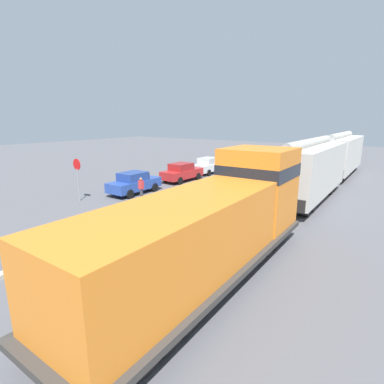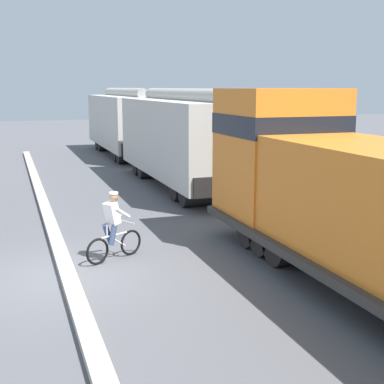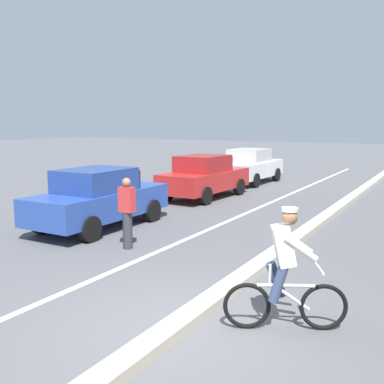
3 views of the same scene
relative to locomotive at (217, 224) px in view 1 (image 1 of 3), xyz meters
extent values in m
plane|color=#56565B|center=(-5.90, 2.47, -1.80)|extent=(120.00, 120.00, 0.00)
cube|color=#B2AD9E|center=(-5.90, 8.47, -1.72)|extent=(0.36, 36.00, 0.16)
cube|color=silver|center=(-8.30, 8.47, -1.79)|extent=(0.14, 36.00, 0.01)
cube|color=orange|center=(0.00, -1.44, 0.10)|extent=(2.70, 9.86, 2.40)
cube|color=orange|center=(0.00, 3.56, 0.65)|extent=(2.80, 2.80, 3.50)
cube|color=black|center=(0.00, 3.56, 1.44)|extent=(2.83, 2.83, 0.56)
cube|color=#383533|center=(0.00, -0.84, -1.10)|extent=(3.10, 11.60, 0.20)
cylinder|color=#4C4947|center=(0.00, -0.84, -1.25)|extent=(1.10, 3.00, 1.10)
cylinder|color=black|center=(0.00, 3.15, -1.30)|extent=(2.40, 1.00, 1.00)
cylinder|color=black|center=(0.00, 2.35, -1.30)|extent=(2.40, 1.00, 1.00)
cylinder|color=black|center=(0.00, 1.55, -1.30)|extent=(2.40, 1.00, 1.00)
cylinder|color=black|center=(0.00, -3.23, -1.30)|extent=(2.40, 1.00, 1.00)
cylinder|color=black|center=(0.00, -4.03, -1.30)|extent=(2.40, 1.00, 1.00)
cylinder|color=black|center=(0.00, -4.83, -1.30)|extent=(2.40, 1.00, 1.00)
cube|color=beige|center=(0.00, 12.16, 0.35)|extent=(2.90, 10.40, 3.10)
cylinder|color=#A4A29C|center=(0.00, 12.16, 2.08)|extent=(0.60, 9.88, 0.60)
cube|color=black|center=(0.00, 17.41, -0.85)|extent=(2.61, 0.10, 0.70)
cube|color=black|center=(0.00, 6.91, -0.85)|extent=(2.61, 0.10, 0.70)
cylinder|color=black|center=(0.00, 15.93, -1.35)|extent=(2.46, 0.90, 0.90)
cylinder|color=black|center=(0.00, 14.83, -1.35)|extent=(2.46, 0.90, 0.90)
cylinder|color=black|center=(0.00, 9.48, -1.35)|extent=(2.46, 0.90, 0.90)
cylinder|color=black|center=(0.00, 8.38, -1.35)|extent=(2.46, 0.90, 0.90)
cube|color=beige|center=(0.00, 23.76, 0.35)|extent=(2.90, 10.40, 3.10)
cylinder|color=#A7A59F|center=(0.00, 23.76, 2.08)|extent=(0.60, 9.88, 0.60)
cube|color=black|center=(0.00, 29.01, -0.85)|extent=(2.61, 0.10, 0.70)
cube|color=black|center=(0.00, 18.51, -0.85)|extent=(2.61, 0.10, 0.70)
cylinder|color=black|center=(0.00, 27.53, -1.35)|extent=(2.46, 0.90, 0.90)
cylinder|color=black|center=(0.00, 26.43, -1.35)|extent=(2.46, 0.90, 0.90)
cylinder|color=black|center=(0.00, 21.08, -1.35)|extent=(2.46, 0.90, 0.90)
cylinder|color=black|center=(0.00, 19.98, -1.35)|extent=(2.46, 0.90, 0.90)
cube|color=#28479E|center=(-10.99, 6.70, -1.13)|extent=(1.74, 4.22, 0.70)
cube|color=navy|center=(-10.99, 6.55, -0.48)|extent=(1.52, 1.91, 0.60)
cube|color=#1E232D|center=(-11.00, 7.55, -0.53)|extent=(1.43, 0.13, 0.51)
cylinder|color=black|center=(-11.81, 7.99, -1.48)|extent=(0.23, 0.64, 0.64)
cylinder|color=black|center=(-10.20, 8.00, -1.48)|extent=(0.23, 0.64, 0.64)
cylinder|color=black|center=(-11.79, 5.39, -1.48)|extent=(0.23, 0.64, 0.64)
cylinder|color=black|center=(-10.18, 5.40, -1.48)|extent=(0.23, 0.64, 0.64)
cube|color=red|center=(-10.87, 12.45, -1.13)|extent=(1.87, 4.27, 0.70)
cube|color=maroon|center=(-10.87, 12.30, -0.48)|extent=(1.58, 1.96, 0.60)
cube|color=#1E232D|center=(-10.83, 13.30, -0.53)|extent=(1.43, 0.18, 0.51)
cylinder|color=black|center=(-11.62, 13.78, -1.48)|extent=(0.25, 0.65, 0.64)
cylinder|color=black|center=(-10.01, 13.71, -1.48)|extent=(0.25, 0.65, 0.64)
cylinder|color=black|center=(-11.73, 11.18, -1.48)|extent=(0.25, 0.65, 0.64)
cylinder|color=black|center=(-10.11, 11.11, -1.48)|extent=(0.25, 0.65, 0.64)
cube|color=silver|center=(-11.00, 17.22, -1.13)|extent=(1.77, 4.23, 0.70)
cube|color=beige|center=(-11.00, 17.07, -0.48)|extent=(1.53, 1.92, 0.60)
cube|color=#1E232D|center=(-10.98, 18.07, -0.53)|extent=(1.43, 0.14, 0.51)
cylinder|color=black|center=(-11.78, 18.53, -1.48)|extent=(0.23, 0.64, 0.64)
cylinder|color=black|center=(-10.17, 18.51, -1.48)|extent=(0.23, 0.64, 0.64)
cylinder|color=black|center=(-11.83, 15.93, -1.48)|extent=(0.23, 0.64, 0.64)
cylinder|color=black|center=(-10.21, 15.90, -1.48)|extent=(0.23, 0.64, 0.64)
torus|color=black|center=(-4.18, 3.54, -1.47)|extent=(0.61, 0.36, 0.66)
torus|color=black|center=(-5.11, 3.05, -1.47)|extent=(0.61, 0.36, 0.66)
cylinder|color=silver|center=(-4.64, 3.29, -1.17)|extent=(0.72, 0.41, 0.05)
cylinder|color=silver|center=(-4.56, 3.34, -1.35)|extent=(0.45, 0.27, 0.36)
cylinder|color=silver|center=(-4.84, 3.19, -1.02)|extent=(0.04, 0.04, 0.30)
cylinder|color=silver|center=(-4.25, 3.50, -0.92)|extent=(0.25, 0.44, 0.04)
cylinder|color=#38476B|center=(-4.80, 3.33, -1.12)|extent=(0.33, 0.26, 0.52)
cylinder|color=#38476B|center=(-4.70, 3.15, -1.12)|extent=(0.30, 0.25, 0.52)
cube|color=white|center=(-4.69, 3.27, -0.60)|extent=(0.45, 0.45, 0.57)
sphere|color=#9E7051|center=(-4.63, 3.30, -0.21)|extent=(0.22, 0.22, 0.22)
cylinder|color=white|center=(-4.63, 3.30, -0.11)|extent=(0.22, 0.22, 0.05)
cylinder|color=white|center=(-4.59, 3.51, -0.60)|extent=(0.45, 0.29, 0.36)
cylinder|color=white|center=(-4.44, 3.22, -0.60)|extent=(0.45, 0.29, 0.36)
cylinder|color=gray|center=(-12.50, 3.00, -0.70)|extent=(0.07, 0.07, 2.20)
cylinder|color=red|center=(-12.50, 3.02, 0.70)|extent=(0.76, 0.03, 0.76)
cylinder|color=white|center=(-12.50, 3.03, 0.70)|extent=(0.48, 0.02, 0.48)
cylinder|color=#33333D|center=(-9.05, 5.42, -1.37)|extent=(0.22, 0.22, 0.85)
cube|color=red|center=(-9.05, 5.42, -0.67)|extent=(0.34, 0.22, 0.56)
sphere|color=#9E7051|center=(-9.05, 5.42, -0.28)|extent=(0.20, 0.20, 0.20)
camera|label=1|loc=(5.03, -8.72, 3.61)|focal=28.00mm
camera|label=2|loc=(-7.00, -9.40, 2.44)|focal=50.00mm
camera|label=3|loc=(-2.82, -2.42, 1.04)|focal=42.00mm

